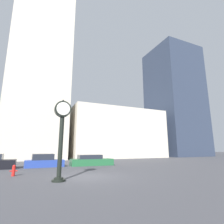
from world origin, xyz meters
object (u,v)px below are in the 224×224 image
car_green (91,161)px  car_blue (44,161)px  fire_hydrant_near (14,170)px  street_clock (62,128)px

car_green → car_blue: bearing=178.8°
car_green → fire_hydrant_near: car_green is taller
car_blue → fire_hydrant_near: bearing=-113.5°
street_clock → car_green: street_clock is taller
street_clock → car_green: size_ratio=1.01×
street_clock → car_green: 10.34m
fire_hydrant_near → street_clock: bearing=-52.2°
car_green → fire_hydrant_near: (-7.29, -5.52, -0.12)m
fire_hydrant_near → car_green: bearing=37.1°
car_blue → car_green: car_blue is taller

